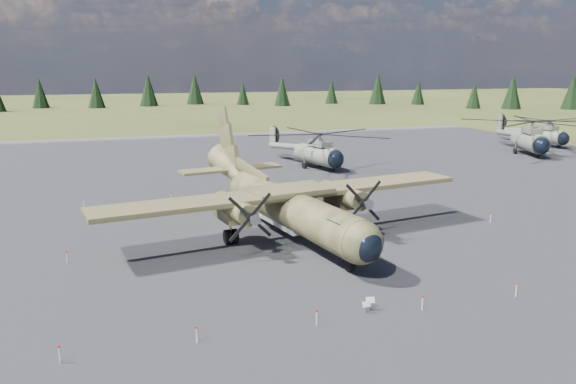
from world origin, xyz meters
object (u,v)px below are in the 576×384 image
object	(u,v)px
helicopter_near	(318,144)
helicopter_far	(546,128)
transport_plane	(283,199)
helicopter_mid	(530,131)

from	to	relation	value
helicopter_near	helicopter_far	size ratio (longest dim) A/B	1.10
transport_plane	helicopter_near	bearing A→B (deg)	54.64
transport_plane	helicopter_near	xyz separation A→B (m)	(12.58, 25.87, 0.49)
transport_plane	helicopter_mid	xyz separation A→B (m)	(46.28, 27.28, 0.85)
transport_plane	helicopter_far	distance (m)	65.04
transport_plane	helicopter_far	size ratio (longest dim) A/B	1.39
transport_plane	helicopter_far	world-z (taller)	transport_plane
helicopter_near	helicopter_far	world-z (taller)	helicopter_near
helicopter_near	helicopter_far	xyz separation A→B (m)	(42.76, 8.30, -0.17)
transport_plane	helicopter_mid	distance (m)	53.73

